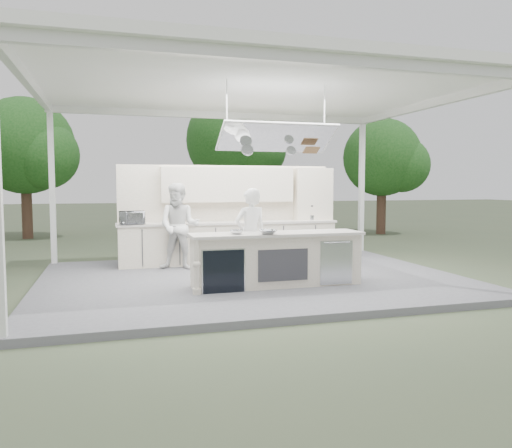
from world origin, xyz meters
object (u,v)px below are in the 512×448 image
object	(u,v)px
demo_island	(276,259)
sous_chef	(179,226)
head_chef	(251,235)
back_counter	(230,242)

from	to	relation	value
demo_island	sous_chef	distance (m)	2.66
head_chef	sous_chef	bearing A→B (deg)	-70.55
demo_island	back_counter	distance (m)	2.82
head_chef	sous_chef	world-z (taller)	sous_chef
demo_island	back_counter	world-z (taller)	same
demo_island	sous_chef	bearing A→B (deg)	122.71
back_counter	sous_chef	xyz separation A→B (m)	(-1.24, -0.60, 0.44)
demo_island	head_chef	distance (m)	0.71
sous_chef	demo_island	bearing A→B (deg)	-37.44
demo_island	sous_chef	world-z (taller)	sous_chef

